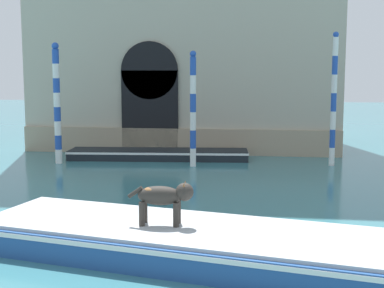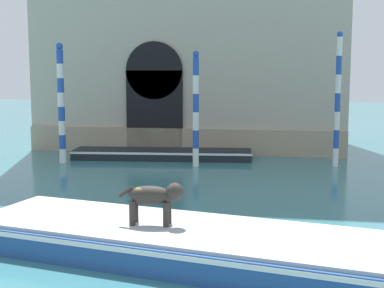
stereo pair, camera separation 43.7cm
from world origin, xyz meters
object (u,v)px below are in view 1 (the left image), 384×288
boat_foreground (198,242)px  mooring_pole_0 (57,103)px  boat_moored_near_palazzo (158,154)px  dog_on_deck (165,196)px  mooring_pole_2 (193,109)px  mooring_pole_1 (334,99)px

boat_foreground → mooring_pole_0: 11.13m
boat_moored_near_palazzo → mooring_pole_0: bearing=-161.9°
boat_foreground → boat_moored_near_palazzo: size_ratio=1.25×
dog_on_deck → mooring_pole_2: (-0.72, 9.07, 0.94)m
mooring_pole_1 → mooring_pole_2: (-4.77, -0.79, -0.32)m
dog_on_deck → mooring_pole_1: (4.05, 9.85, 1.26)m
mooring_pole_0 → boat_foreground: bearing=-55.9°
boat_moored_near_palazzo → mooring_pole_1: size_ratio=1.47×
boat_foreground → dog_on_deck: bearing=-177.4°
mooring_pole_0 → boat_moored_near_palazzo: bearing=23.0°
boat_moored_near_palazzo → mooring_pole_0: 4.12m
mooring_pole_1 → mooring_pole_0: bearing=-174.9°
boat_moored_near_palazzo → mooring_pole_2: 2.70m
dog_on_deck → boat_moored_near_palazzo: (-2.20, 10.41, -0.86)m
boat_moored_near_palazzo → mooring_pole_1: 6.63m
boat_moored_near_palazzo → dog_on_deck: bearing=-82.9°
boat_moored_near_palazzo → mooring_pole_1: mooring_pole_1 is taller
dog_on_deck → boat_moored_near_palazzo: bearing=100.6°
boat_moored_near_palazzo → mooring_pole_1: (6.25, -0.56, 2.12)m
dog_on_deck → mooring_pole_0: bearing=120.3°
dog_on_deck → boat_moored_near_palazzo: dog_on_deck is taller
boat_moored_near_palazzo → mooring_pole_2: size_ratio=1.71×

